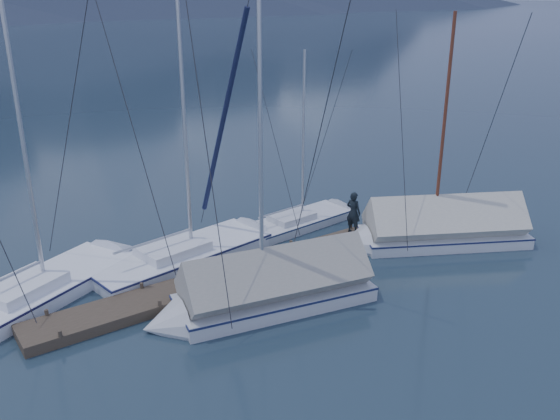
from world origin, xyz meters
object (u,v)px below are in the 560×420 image
object	(u,v)px
person	(353,212)
sailboat_open_left	(59,282)
sailboat_open_right	(309,219)
sailboat_covered_far	(258,294)
sailboat_open_mid	(204,250)
sailboat_covered_near	(430,232)

from	to	relation	value
person	sailboat_open_left	bearing A→B (deg)	59.59
sailboat_open_right	person	xyz separation A→B (m)	(0.22, -2.53, 1.05)
sailboat_open_left	person	xyz separation A→B (m)	(10.80, -2.64, 1.00)
sailboat_open_left	sailboat_covered_far	world-z (taller)	sailboat_open_left
person	sailboat_open_mid	bearing A→B (deg)	51.80
sailboat_open_left	sailboat_open_mid	bearing A→B (deg)	-4.95
sailboat_open_left	sailboat_covered_far	xyz separation A→B (m)	(4.73, -5.05, 0.32)
sailboat_covered_far	person	world-z (taller)	sailboat_covered_far
sailboat_covered_near	person	size ratio (longest dim) A/B	5.75
sailboat_open_mid	sailboat_covered_far	world-z (taller)	sailboat_open_mid
sailboat_open_right	sailboat_covered_far	bearing A→B (deg)	-139.84
sailboat_covered_far	sailboat_open_left	bearing A→B (deg)	133.13
sailboat_open_left	person	world-z (taller)	sailboat_open_left
sailboat_open_left	sailboat_open_right	bearing A→B (deg)	-0.60
sailboat_open_left	person	distance (m)	11.16
sailboat_covered_near	person	world-z (taller)	sailboat_covered_near
sailboat_covered_far	person	size ratio (longest dim) A/B	6.10
sailboat_covered_near	sailboat_covered_far	distance (m)	8.38
sailboat_open_right	sailboat_open_left	bearing A→B (deg)	179.40
sailboat_open_left	sailboat_open_right	distance (m)	10.58
sailboat_covered_far	sailboat_open_mid	bearing A→B (deg)	83.39
sailboat_open_right	person	size ratio (longest dim) A/B	4.73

